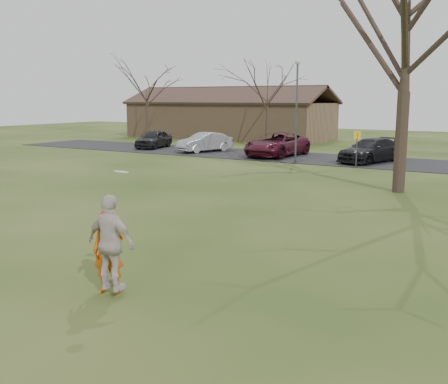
% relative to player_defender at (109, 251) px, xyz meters
% --- Properties ---
extents(ground, '(120.00, 120.00, 0.00)m').
position_rel_player_defender_xyz_m(ground, '(0.30, 0.01, -0.88)').
color(ground, '#1E380F').
rests_on(ground, ground).
extents(parking_strip, '(62.00, 6.50, 0.04)m').
position_rel_player_defender_xyz_m(parking_strip, '(0.30, 25.01, -0.86)').
color(parking_strip, black).
rests_on(parking_strip, ground).
extents(player_defender, '(0.76, 0.65, 1.75)m').
position_rel_player_defender_xyz_m(player_defender, '(0.00, 0.00, 0.00)').
color(player_defender, orange).
rests_on(player_defender, ground).
extents(car_0, '(2.55, 4.44, 1.42)m').
position_rel_player_defender_xyz_m(car_0, '(-19.07, 25.21, -0.13)').
color(car_0, black).
rests_on(car_0, parking_strip).
extents(car_1, '(2.84, 4.54, 1.41)m').
position_rel_player_defender_xyz_m(car_1, '(-13.99, 24.79, -0.13)').
color(car_1, '#A0A1A5').
rests_on(car_1, parking_strip).
extents(car_2, '(2.94, 5.85, 1.59)m').
position_rel_player_defender_xyz_m(car_2, '(-8.07, 24.85, -0.04)').
color(car_2, '#4A1122').
rests_on(car_2, parking_strip).
extents(car_3, '(3.50, 5.41, 1.46)m').
position_rel_player_defender_xyz_m(car_3, '(-1.62, 24.72, -0.11)').
color(car_3, black).
rests_on(car_3, parking_strip).
extents(catching_play, '(1.15, 0.51, 2.44)m').
position_rel_player_defender_xyz_m(catching_play, '(0.22, -0.16, 0.23)').
color(catching_play, beige).
rests_on(catching_play, ground).
extents(building, '(20.60, 8.50, 5.14)m').
position_rel_player_defender_xyz_m(building, '(-19.70, 38.01, 1.06)').
color(building, '#8C6D4C').
rests_on(building, ground).
extents(lamp_post, '(0.34, 0.34, 6.27)m').
position_rel_player_defender_xyz_m(lamp_post, '(-5.70, 22.51, 3.09)').
color(lamp_post, '#47474C').
rests_on(lamp_post, ground).
extents(sign_yellow, '(0.35, 0.35, 2.08)m').
position_rel_player_defender_xyz_m(sign_yellow, '(-1.70, 22.01, 0.57)').
color(sign_yellow, '#47474C').
rests_on(sign_yellow, ground).
extents(big_tree, '(9.00, 9.00, 14.00)m').
position_rel_player_defender_xyz_m(big_tree, '(2.30, 15.01, 6.12)').
color(big_tree, '#352821').
rests_on(big_tree, ground).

